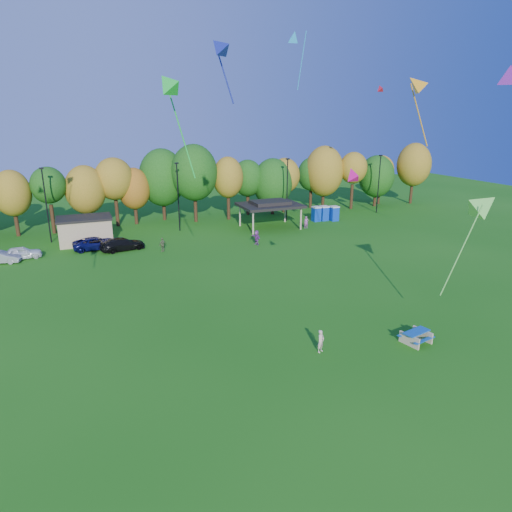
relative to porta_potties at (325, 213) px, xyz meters
name	(u,v)px	position (x,y,z in m)	size (l,w,h in m)	color
ground	(306,393)	(-23.26, -37.94, -1.10)	(160.00, 160.00, 0.00)	#19600F
tree_line	(148,183)	(-24.28, 7.58, 4.82)	(93.57, 10.55, 11.15)	black
lamp_posts	(178,195)	(-21.26, 2.06, 3.80)	(64.50, 0.25, 9.09)	black
utility_building	(85,230)	(-33.26, 0.06, 0.54)	(6.30, 4.30, 3.25)	tan
pavilion	(270,205)	(-9.26, -0.94, 2.13)	(8.20, 6.20, 3.77)	tan
porta_potties	(325,213)	(0.00, 0.00, 0.00)	(3.75, 1.84, 2.18)	#0D3AB3
picnic_table	(416,336)	(-13.49, -35.46, -0.60)	(2.28, 2.02, 0.86)	tan
kite_flyer	(321,341)	(-20.18, -34.13, -0.32)	(0.57, 0.37, 1.55)	beige
car_a	(21,253)	(-40.03, -4.12, -0.41)	(1.63, 4.05, 1.38)	white
car_b	(0,257)	(-41.98, -4.98, -0.45)	(1.38, 3.95, 1.30)	#95959A
car_c	(96,243)	(-32.30, -3.19, -0.38)	(2.38, 5.16, 1.43)	#0C0E48
car_d	(122,244)	(-29.49, -4.74, -0.36)	(2.06, 5.08, 1.47)	black
far_person_2	(163,245)	(-25.31, -7.08, -0.28)	(0.96, 0.40, 1.63)	#606D42
far_person_3	(257,238)	(-14.27, -8.36, -0.21)	(1.65, 0.53, 1.78)	#883D93
far_person_4	(306,222)	(-4.75, -3.13, -0.26)	(0.61, 0.40, 1.68)	#AF52A6
kite_0	(168,84)	(-27.53, -25.38, 15.80)	(3.11, 4.13, 7.51)	green
kite_3	(219,47)	(-23.90, -25.25, 18.27)	(2.28, 2.66, 4.58)	navy
kite_6	(353,174)	(-18.16, -33.61, 10.39)	(0.95, 1.24, 1.19)	#F10D7C
kite_9	(484,205)	(-6.99, -33.72, 7.70)	(4.79, 2.51, 7.81)	#5EBE43
kite_10	(415,84)	(-9.59, -28.32, 16.02)	(3.27, 2.32, 5.55)	orange
kite_11	(509,74)	(1.88, -26.56, 17.25)	(4.20, 4.35, 8.62)	purple
kite_12	(380,88)	(0.83, -9.94, 16.92)	(1.03, 1.28, 1.15)	red
kite_15	(294,37)	(-9.93, -8.45, 22.01)	(1.50, 3.82, 6.43)	#27A6F8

